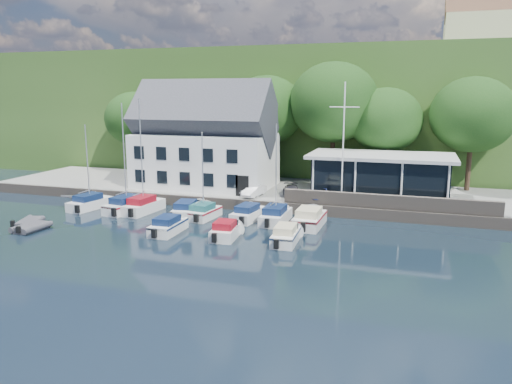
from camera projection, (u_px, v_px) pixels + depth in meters
ground at (204, 245)px, 35.65m from camera, size 180.00×180.00×0.00m
quay at (272, 192)px, 51.88m from camera, size 60.00×13.00×1.00m
quay_face at (252, 206)px, 45.81m from camera, size 60.00×0.30×1.00m
hillside at (339, 107)px, 91.93m from camera, size 160.00×75.00×16.00m
field_patch at (389, 63)px, 95.39m from camera, size 50.00×30.00×0.30m
farmhouse at (481, 28)px, 73.60m from camera, size 10.40×7.00×8.20m
harbor_building at (205, 145)px, 52.10m from camera, size 14.40×8.20×8.70m
club_pavilion at (380, 176)px, 46.67m from camera, size 13.20×7.20×4.10m
seawall at (388, 202)px, 42.36m from camera, size 18.00×0.50×1.20m
gangway at (87, 204)px, 49.01m from camera, size 1.20×6.00×1.40m
car_silver at (251, 188)px, 48.60m from camera, size 2.19×3.47×1.10m
car_white at (254, 191)px, 47.49m from camera, size 1.67×3.44×1.09m
car_dgrey at (292, 192)px, 46.96m from camera, size 2.65×4.15×1.12m
car_blue at (322, 193)px, 45.85m from camera, size 2.64×4.02×1.28m
flagpole at (343, 144)px, 43.32m from camera, size 2.55×0.20×10.63m
tree_0 at (135, 132)px, 61.20m from camera, size 7.19×7.19×9.83m
tree_1 at (195, 129)px, 58.68m from camera, size 8.03×8.03×10.98m
tree_2 at (267, 128)px, 55.99m from camera, size 8.50×8.50×11.62m
tree_3 at (333, 123)px, 53.23m from camera, size 9.48×9.48×12.95m
tree_4 at (385, 137)px, 51.83m from camera, size 7.51×7.51×10.27m
tree_5 at (471, 134)px, 49.38m from camera, size 8.27×8.27×11.30m
boat_r1_0 at (87, 162)px, 45.99m from camera, size 2.96×6.68×8.83m
boat_r1_1 at (124, 161)px, 44.77m from camera, size 2.91×7.13×9.30m
boat_r1_2 at (142, 161)px, 44.44m from camera, size 2.51×6.84×9.41m
boat_r1_3 at (187, 208)px, 43.91m from camera, size 2.98×6.51×1.40m
boat_r1_4 at (203, 171)px, 42.43m from camera, size 2.51×5.37×8.35m
boat_r1_5 at (248, 212)px, 42.65m from camera, size 2.42×6.23×1.38m
boat_r1_6 at (276, 169)px, 41.01m from camera, size 2.10×6.43×9.04m
boat_r1_7 at (310, 217)px, 40.54m from camera, size 2.32×6.51×1.56m
boat_r2_2 at (168, 224)px, 38.68m from camera, size 1.97×5.60×1.38m
boat_r2_3 at (226, 229)px, 37.26m from camera, size 2.26×4.86×1.37m
boat_r2_4 at (286, 234)px, 36.17m from camera, size 2.11×5.77×1.36m
dinghy_0 at (30, 221)px, 40.87m from camera, size 2.73×3.46×0.71m
dinghy_1 at (31, 226)px, 39.38m from camera, size 1.96×3.11×0.71m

